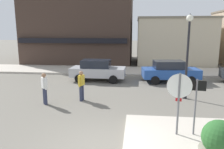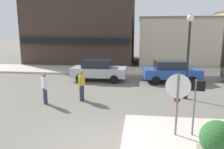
{
  "view_description": "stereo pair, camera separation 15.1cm",
  "coord_description": "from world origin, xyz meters",
  "px_view_note": "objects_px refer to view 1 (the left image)",
  "views": [
    {
      "loc": [
        1.06,
        -6.22,
        3.66
      ],
      "look_at": [
        -0.12,
        4.5,
        1.5
      ],
      "focal_mm": 35.0,
      "sensor_mm": 36.0,
      "label": 1
    },
    {
      "loc": [
        1.21,
        -6.2,
        3.66
      ],
      "look_at": [
        -0.12,
        4.5,
        1.5
      ],
      "focal_mm": 35.0,
      "sensor_mm": 36.0,
      "label": 2
    }
  ],
  "objects_px": {
    "stop_sign": "(179,96)",
    "planter": "(219,143)",
    "parked_car_nearest": "(98,70)",
    "parked_car_second": "(170,71)",
    "pedestrian_crossing_far": "(81,85)",
    "pedestrian_crossing_near": "(45,88)",
    "one_way_sign": "(196,102)",
    "lamp_post": "(188,44)"
  },
  "relations": [
    {
      "from": "stop_sign",
      "to": "one_way_sign",
      "type": "height_order",
      "value": "stop_sign"
    },
    {
      "from": "planter",
      "to": "pedestrian_crossing_near",
      "type": "bearing_deg",
      "value": 148.54
    },
    {
      "from": "pedestrian_crossing_far",
      "to": "pedestrian_crossing_near",
      "type": "bearing_deg",
      "value": -155.92
    },
    {
      "from": "parked_car_nearest",
      "to": "planter",
      "type": "bearing_deg",
      "value": -62.09
    },
    {
      "from": "planter",
      "to": "pedestrian_crossing_near",
      "type": "relative_size",
      "value": 0.76
    },
    {
      "from": "stop_sign",
      "to": "planter",
      "type": "relative_size",
      "value": 1.88
    },
    {
      "from": "one_way_sign",
      "to": "pedestrian_crossing_near",
      "type": "bearing_deg",
      "value": 156.09
    },
    {
      "from": "one_way_sign",
      "to": "parked_car_nearest",
      "type": "distance_m",
      "value": 9.8
    },
    {
      "from": "stop_sign",
      "to": "parked_car_nearest",
      "type": "distance_m",
      "value": 9.59
    },
    {
      "from": "parked_car_second",
      "to": "pedestrian_crossing_near",
      "type": "xyz_separation_m",
      "value": [
        -7.0,
        -5.71,
        0.06
      ]
    },
    {
      "from": "pedestrian_crossing_far",
      "to": "parked_car_nearest",
      "type": "bearing_deg",
      "value": 89.85
    },
    {
      "from": "one_way_sign",
      "to": "lamp_post",
      "type": "distance_m",
      "value": 5.0
    },
    {
      "from": "parked_car_nearest",
      "to": "pedestrian_crossing_far",
      "type": "xyz_separation_m",
      "value": [
        -0.01,
        -4.83,
        0.06
      ]
    },
    {
      "from": "planter",
      "to": "parked_car_nearest",
      "type": "height_order",
      "value": "parked_car_nearest"
    },
    {
      "from": "parked_car_second",
      "to": "pedestrian_crossing_far",
      "type": "relative_size",
      "value": 2.58
    },
    {
      "from": "lamp_post",
      "to": "pedestrian_crossing_near",
      "type": "xyz_separation_m",
      "value": [
        -7.26,
        -1.77,
        -2.09
      ]
    },
    {
      "from": "one_way_sign",
      "to": "pedestrian_crossing_far",
      "type": "distance_m",
      "value": 6.1
    },
    {
      "from": "stop_sign",
      "to": "parked_car_second",
      "type": "bearing_deg",
      "value": 83.32
    },
    {
      "from": "one_way_sign",
      "to": "parked_car_second",
      "type": "distance_m",
      "value": 8.64
    },
    {
      "from": "one_way_sign",
      "to": "pedestrian_crossing_near",
      "type": "relative_size",
      "value": 1.3
    },
    {
      "from": "lamp_post",
      "to": "pedestrian_crossing_far",
      "type": "distance_m",
      "value": 6.02
    },
    {
      "from": "stop_sign",
      "to": "planter",
      "type": "height_order",
      "value": "stop_sign"
    },
    {
      "from": "planter",
      "to": "stop_sign",
      "type": "bearing_deg",
      "value": 126.28
    },
    {
      "from": "planter",
      "to": "pedestrian_crossing_near",
      "type": "distance_m",
      "value": 8.12
    },
    {
      "from": "planter",
      "to": "pedestrian_crossing_far",
      "type": "bearing_deg",
      "value": 136.24
    },
    {
      "from": "one_way_sign",
      "to": "lamp_post",
      "type": "height_order",
      "value": "lamp_post"
    },
    {
      "from": "lamp_post",
      "to": "parked_car_nearest",
      "type": "height_order",
      "value": "lamp_post"
    },
    {
      "from": "parked_car_second",
      "to": "pedestrian_crossing_far",
      "type": "bearing_deg",
      "value": -136.97
    },
    {
      "from": "parked_car_second",
      "to": "one_way_sign",
      "type": "bearing_deg",
      "value": -92.95
    },
    {
      "from": "stop_sign",
      "to": "pedestrian_crossing_near",
      "type": "xyz_separation_m",
      "value": [
        -5.99,
        2.96,
        -0.65
      ]
    },
    {
      "from": "one_way_sign",
      "to": "planter",
      "type": "distance_m",
      "value": 1.58
    },
    {
      "from": "lamp_post",
      "to": "parked_car_second",
      "type": "xyz_separation_m",
      "value": [
        -0.25,
        3.94,
        -2.15
      ]
    },
    {
      "from": "planter",
      "to": "parked_car_second",
      "type": "bearing_deg",
      "value": 89.53
    },
    {
      "from": "stop_sign",
      "to": "parked_car_nearest",
      "type": "bearing_deg",
      "value": 116.53
    },
    {
      "from": "parked_car_second",
      "to": "pedestrian_crossing_far",
      "type": "height_order",
      "value": "pedestrian_crossing_far"
    },
    {
      "from": "parked_car_nearest",
      "to": "stop_sign",
      "type": "bearing_deg",
      "value": -63.47
    },
    {
      "from": "planter",
      "to": "one_way_sign",
      "type": "bearing_deg",
      "value": 105.28
    },
    {
      "from": "parked_car_second",
      "to": "lamp_post",
      "type": "bearing_deg",
      "value": -86.33
    },
    {
      "from": "stop_sign",
      "to": "one_way_sign",
      "type": "distance_m",
      "value": 0.6
    },
    {
      "from": "parked_car_nearest",
      "to": "pedestrian_crossing_far",
      "type": "bearing_deg",
      "value": -90.15
    },
    {
      "from": "stop_sign",
      "to": "planter",
      "type": "distance_m",
      "value": 1.84
    },
    {
      "from": "lamp_post",
      "to": "pedestrian_crossing_near",
      "type": "relative_size",
      "value": 2.82
    }
  ]
}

